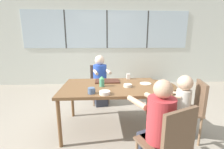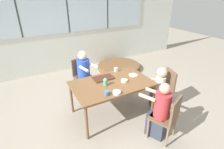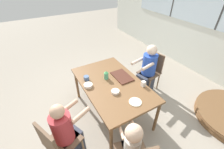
{
  "view_description": "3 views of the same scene",
  "coord_description": "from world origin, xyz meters",
  "px_view_note": "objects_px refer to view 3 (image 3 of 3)",
  "views": [
    {
      "loc": [
        -0.13,
        -2.25,
        1.4
      ],
      "look_at": [
        0.0,
        0.0,
        0.9
      ],
      "focal_mm": 24.0,
      "sensor_mm": 36.0,
      "label": 1
    },
    {
      "loc": [
        -1.44,
        -2.62,
        2.37
      ],
      "look_at": [
        0.0,
        0.0,
        0.9
      ],
      "focal_mm": 28.0,
      "sensor_mm": 36.0,
      "label": 2
    },
    {
      "loc": [
        1.73,
        -0.99,
        2.33
      ],
      "look_at": [
        0.0,
        0.0,
        0.9
      ],
      "focal_mm": 24.0,
      "sensor_mm": 36.0,
      "label": 3
    }
  ],
  "objects_px": {
    "bowl_cereal": "(115,92)",
    "milk_carton_small": "(143,84)",
    "person_woman_green_shirt": "(67,134)",
    "bowl_white_shallow": "(88,85)",
    "person_toddler": "(131,148)",
    "chair_for_man_blue_shirt": "(152,68)",
    "coffee_mug": "(86,78)",
    "chair_for_woman_green_shirt": "(56,142)",
    "sippy_cup": "(106,75)",
    "person_man_blue_shirt": "(147,71)"
  },
  "relations": [
    {
      "from": "bowl_cereal",
      "to": "milk_carton_small",
      "type": "bearing_deg",
      "value": 79.57
    },
    {
      "from": "person_woman_green_shirt",
      "to": "bowl_white_shallow",
      "type": "xyz_separation_m",
      "value": [
        -0.52,
        0.55,
        0.26
      ]
    },
    {
      "from": "person_woman_green_shirt",
      "to": "person_toddler",
      "type": "distance_m",
      "value": 0.88
    },
    {
      "from": "chair_for_man_blue_shirt",
      "to": "coffee_mug",
      "type": "height_order",
      "value": "chair_for_man_blue_shirt"
    },
    {
      "from": "chair_for_woman_green_shirt",
      "to": "milk_carton_small",
      "type": "xyz_separation_m",
      "value": [
        -0.14,
        1.5,
        0.26
      ]
    },
    {
      "from": "coffee_mug",
      "to": "sippy_cup",
      "type": "distance_m",
      "value": 0.35
    },
    {
      "from": "person_woman_green_shirt",
      "to": "coffee_mug",
      "type": "bearing_deg",
      "value": 116.33
    },
    {
      "from": "person_man_blue_shirt",
      "to": "milk_carton_small",
      "type": "distance_m",
      "value": 0.83
    },
    {
      "from": "chair_for_man_blue_shirt",
      "to": "person_man_blue_shirt",
      "type": "distance_m",
      "value": 0.17
    },
    {
      "from": "chair_for_man_blue_shirt",
      "to": "bowl_cereal",
      "type": "relative_size",
      "value": 6.73
    },
    {
      "from": "bowl_cereal",
      "to": "person_woman_green_shirt",
      "type": "bearing_deg",
      "value": -79.26
    },
    {
      "from": "chair_for_woman_green_shirt",
      "to": "coffee_mug",
      "type": "distance_m",
      "value": 1.09
    },
    {
      "from": "chair_for_woman_green_shirt",
      "to": "sippy_cup",
      "type": "distance_m",
      "value": 1.27
    },
    {
      "from": "chair_for_man_blue_shirt",
      "to": "sippy_cup",
      "type": "height_order",
      "value": "sippy_cup"
    },
    {
      "from": "coffee_mug",
      "to": "bowl_white_shallow",
      "type": "xyz_separation_m",
      "value": [
        0.17,
        -0.04,
        -0.02
      ]
    },
    {
      "from": "chair_for_man_blue_shirt",
      "to": "person_woman_green_shirt",
      "type": "distance_m",
      "value": 2.19
    },
    {
      "from": "chair_for_man_blue_shirt",
      "to": "person_woman_green_shirt",
      "type": "xyz_separation_m",
      "value": [
        0.64,
        -2.1,
        -0.03
      ]
    },
    {
      "from": "person_man_blue_shirt",
      "to": "bowl_white_shallow",
      "type": "distance_m",
      "value": 1.41
    },
    {
      "from": "person_man_blue_shirt",
      "to": "sippy_cup",
      "type": "bearing_deg",
      "value": 81.02
    },
    {
      "from": "person_toddler",
      "to": "person_man_blue_shirt",
      "type": "bearing_deg",
      "value": 59.1
    },
    {
      "from": "milk_carton_small",
      "to": "bowl_white_shallow",
      "type": "height_order",
      "value": "milk_carton_small"
    },
    {
      "from": "chair_for_man_blue_shirt",
      "to": "person_woman_green_shirt",
      "type": "height_order",
      "value": "person_woman_green_shirt"
    },
    {
      "from": "coffee_mug",
      "to": "bowl_white_shallow",
      "type": "height_order",
      "value": "coffee_mug"
    },
    {
      "from": "chair_for_woman_green_shirt",
      "to": "person_toddler",
      "type": "distance_m",
      "value": 0.96
    },
    {
      "from": "sippy_cup",
      "to": "bowl_cereal",
      "type": "bearing_deg",
      "value": -6.97
    },
    {
      "from": "bowl_white_shallow",
      "to": "bowl_cereal",
      "type": "bearing_deg",
      "value": 41.3
    },
    {
      "from": "person_woman_green_shirt",
      "to": "bowl_cereal",
      "type": "height_order",
      "value": "person_woman_green_shirt"
    },
    {
      "from": "bowl_white_shallow",
      "to": "sippy_cup",
      "type": "bearing_deg",
      "value": 96.28
    },
    {
      "from": "milk_carton_small",
      "to": "bowl_white_shallow",
      "type": "relative_size",
      "value": 0.66
    },
    {
      "from": "person_toddler",
      "to": "bowl_cereal",
      "type": "distance_m",
      "value": 0.83
    },
    {
      "from": "person_woman_green_shirt",
      "to": "person_man_blue_shirt",
      "type": "distance_m",
      "value": 2.03
    },
    {
      "from": "chair_for_man_blue_shirt",
      "to": "bowl_white_shallow",
      "type": "xyz_separation_m",
      "value": [
        0.12,
        -1.55,
        0.23
      ]
    },
    {
      "from": "sippy_cup",
      "to": "chair_for_woman_green_shirt",
      "type": "bearing_deg",
      "value": -59.65
    },
    {
      "from": "chair_for_man_blue_shirt",
      "to": "person_man_blue_shirt",
      "type": "height_order",
      "value": "person_man_blue_shirt"
    },
    {
      "from": "person_toddler",
      "to": "bowl_white_shallow",
      "type": "bearing_deg",
      "value": 111.33
    },
    {
      "from": "person_woman_green_shirt",
      "to": "person_man_blue_shirt",
      "type": "bearing_deg",
      "value": 84.22
    },
    {
      "from": "person_man_blue_shirt",
      "to": "person_woman_green_shirt",
      "type": "bearing_deg",
      "value": 95.79
    },
    {
      "from": "coffee_mug",
      "to": "chair_for_man_blue_shirt",
      "type": "bearing_deg",
      "value": 87.84
    },
    {
      "from": "chair_for_woman_green_shirt",
      "to": "coffee_mug",
      "type": "xyz_separation_m",
      "value": [
        -0.76,
        0.74,
        0.25
      ]
    },
    {
      "from": "person_man_blue_shirt",
      "to": "sippy_cup",
      "type": "distance_m",
      "value": 1.07
    },
    {
      "from": "person_woman_green_shirt",
      "to": "bowl_cereal",
      "type": "bearing_deg",
      "value": 77.65
    },
    {
      "from": "person_toddler",
      "to": "coffee_mug",
      "type": "bearing_deg",
      "value": 108.8
    },
    {
      "from": "person_woman_green_shirt",
      "to": "person_man_blue_shirt",
      "type": "xyz_separation_m",
      "value": [
        -0.6,
        1.94,
        0.02
      ]
    },
    {
      "from": "sippy_cup",
      "to": "milk_carton_small",
      "type": "relative_size",
      "value": 1.7
    },
    {
      "from": "chair_for_man_blue_shirt",
      "to": "person_man_blue_shirt",
      "type": "bearing_deg",
      "value": 90.0
    },
    {
      "from": "coffee_mug",
      "to": "person_toddler",
      "type": "bearing_deg",
      "value": 2.48
    },
    {
      "from": "person_toddler",
      "to": "bowl_cereal",
      "type": "bearing_deg",
      "value": 90.38
    },
    {
      "from": "bowl_white_shallow",
      "to": "chair_for_man_blue_shirt",
      "type": "bearing_deg",
      "value": 94.37
    },
    {
      "from": "person_man_blue_shirt",
      "to": "chair_for_man_blue_shirt",
      "type": "bearing_deg",
      "value": -90.0
    },
    {
      "from": "person_toddler",
      "to": "bowl_white_shallow",
      "type": "relative_size",
      "value": 6.47
    }
  ]
}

